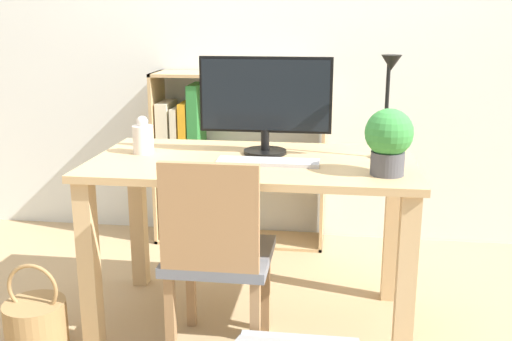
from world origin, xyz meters
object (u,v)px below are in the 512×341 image
bookshelf (206,168)px  basket (36,323)px  potted_plant (389,139)px  vase (143,138)px  chair (217,252)px  keyboard (268,162)px  desk_lamp (388,97)px  monitor (265,99)px

bookshelf → basket: bearing=-108.4°
potted_plant → basket: size_ratio=0.68×
vase → chair: (0.39, -0.35, -0.36)m
potted_plant → chair: size_ratio=0.30×
vase → basket: 0.87m
basket → potted_plant: bearing=6.7°
keyboard → basket: size_ratio=1.12×
keyboard → vase: bearing=168.1°
desk_lamp → chair: (-0.64, -0.35, -0.56)m
keyboard → bookshelf: (-0.48, 1.03, -0.30)m
desk_lamp → chair: bearing=-151.4°
monitor → chair: (-0.14, -0.41, -0.53)m
chair → bookshelf: bookshelf is taller
keyboard → potted_plant: bearing=-12.8°
chair → bookshelf: bearing=95.1°
monitor → bookshelf: bearing=118.1°
chair → monitor: bearing=63.0°
keyboard → monitor: bearing=100.7°
keyboard → desk_lamp: bearing=14.0°
vase → potted_plant: 1.04m
vase → desk_lamp: 1.04m
bookshelf → desk_lamp: bearing=-43.7°
keyboard → chair: bearing=-126.4°
vase → potted_plant: (1.02, -0.22, 0.07)m
potted_plant → chair: 0.77m
vase → desk_lamp: (1.02, 0.00, 0.19)m
desk_lamp → monitor: bearing=172.5°
potted_plant → basket: (-1.38, -0.16, -0.77)m
chair → basket: (-0.75, -0.04, -0.34)m
desk_lamp → potted_plant: desk_lamp is taller
vase → desk_lamp: desk_lamp is taller
monitor → basket: monitor is taller
bookshelf → monitor: bearing=-61.9°
chair → bookshelf: (-0.31, 1.26, -0.00)m
chair → basket: size_ratio=2.25×
monitor → keyboard: monitor is taller
chair → bookshelf: size_ratio=0.82×
desk_lamp → bookshelf: desk_lamp is taller
vase → bookshelf: 0.98m
basket → vase: bearing=46.7°
monitor → desk_lamp: 0.51m
keyboard → chair: (-0.17, -0.23, -0.30)m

